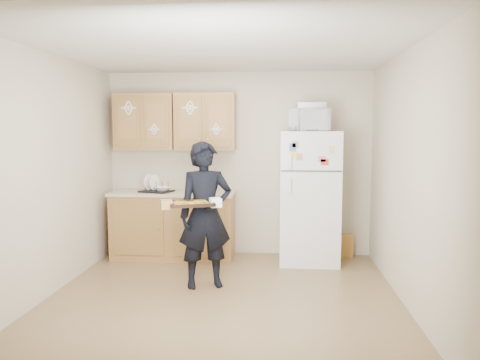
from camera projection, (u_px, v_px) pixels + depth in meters
The scene contains 24 objects.
floor at pixel (223, 297), 4.81m from camera, with size 3.60×3.60×0.00m, color brown.
ceiling at pixel (222, 49), 4.54m from camera, with size 3.60×3.60×0.00m, color silver.
wall_back at pixel (239, 164), 6.46m from camera, with size 3.60×0.04×2.50m, color beige.
wall_front at pixel (188, 204), 2.89m from camera, with size 3.60×0.04×2.50m, color beige.
wall_left at pixel (50, 175), 4.83m from camera, with size 0.04×3.60×2.50m, color beige.
wall_right at pixel (407, 178), 4.52m from camera, with size 0.04×3.60×2.50m, color beige.
refrigerator at pixel (309, 197), 6.05m from camera, with size 0.75×0.70×1.70m, color white.
base_cabinet at pixel (174, 226), 6.30m from camera, with size 1.60×0.60×0.86m, color olive.
countertop at pixel (173, 193), 6.25m from camera, with size 1.64×0.64×0.04m, color #BEB592.
upper_cab_left at pixel (146, 122), 6.32m from camera, with size 0.80×0.33×0.75m, color olive.
upper_cab_right at pixel (205, 122), 6.25m from camera, with size 0.80×0.33×0.75m, color olive.
cereal_box at pixel (346, 246), 6.32m from camera, with size 0.20×0.07×0.32m, color gold.
person at pixel (205, 215), 5.08m from camera, with size 0.58×0.38×1.59m, color black.
baking_tray at pixel (191, 204), 4.79m from camera, with size 0.45×0.33×0.04m, color black.
pizza_front_left at pixel (182, 204), 4.69m from camera, with size 0.15×0.15×0.02m, color orange.
pizza_front_right at pixel (203, 203), 4.74m from camera, with size 0.15×0.15×0.02m, color orange.
pizza_back_left at pixel (180, 202), 4.83m from camera, with size 0.15×0.15×0.02m, color orange.
pizza_back_right at pixel (200, 201), 4.88m from camera, with size 0.15×0.15×0.02m, color orange.
pizza_center at pixel (191, 203), 4.78m from camera, with size 0.15×0.15×0.02m, color orange.
microwave at pixel (310, 120), 5.90m from camera, with size 0.52×0.35×0.29m, color white.
foil_pan at pixel (312, 106), 5.91m from camera, with size 0.35×0.24×0.07m, color #B1B0B8.
dish_rack at pixel (156, 186), 6.18m from camera, with size 0.40×0.30×0.16m, color black.
bowl at pixel (163, 189), 6.18m from camera, with size 0.21×0.21×0.05m, color white.
soap_bottle at pixel (204, 185), 6.11m from camera, with size 0.08×0.09×0.19m, color white.
Camera 1 is at (0.57, -4.62, 1.70)m, focal length 35.00 mm.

